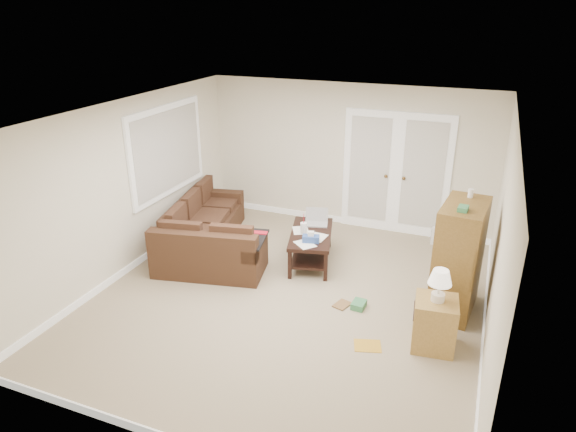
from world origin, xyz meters
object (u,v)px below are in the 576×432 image
at_px(coffee_table, 311,245).
at_px(side_cabinet, 435,320).
at_px(tv_armoire, 458,258).
at_px(sectional_sofa, 207,236).

height_order(coffee_table, side_cabinet, side_cabinet).
bearing_deg(side_cabinet, tv_armoire, 75.07).
distance_m(tv_armoire, side_cabinet, 1.00).
distance_m(sectional_sofa, side_cabinet, 3.82).
bearing_deg(sectional_sofa, side_cabinet, -29.22).
bearing_deg(coffee_table, tv_armoire, -29.68).
distance_m(coffee_table, tv_armoire, 2.28).
relative_size(tv_armoire, side_cabinet, 1.57).
bearing_deg(sectional_sofa, coffee_table, 0.28).
height_order(sectional_sofa, side_cabinet, side_cabinet).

